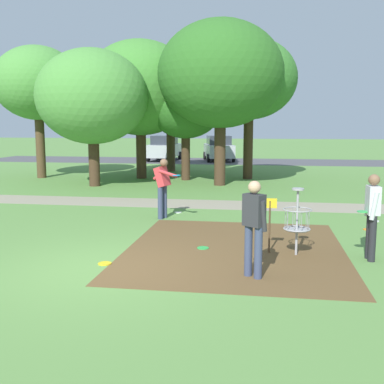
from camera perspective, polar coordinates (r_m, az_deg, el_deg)
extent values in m
plane|color=#5B8942|center=(8.90, -10.98, -9.29)|extent=(160.00, 160.00, 0.00)
cube|color=brown|center=(10.16, 5.30, -6.93)|extent=(4.62, 5.49, 0.01)
cylinder|color=#9E9EA3|center=(9.74, 12.73, -3.70)|extent=(0.05, 0.05, 1.35)
cylinder|color=#9E9EA3|center=(9.63, 12.87, 0.35)|extent=(0.24, 0.24, 0.04)
torus|color=#9E9EA3|center=(9.69, 12.79, -2.11)|extent=(0.58, 0.58, 0.02)
torus|color=#9E9EA3|center=(9.77, 12.71, -4.42)|extent=(0.55, 0.55, 0.03)
cylinder|color=#9E9EA3|center=(9.77, 12.71, -4.53)|extent=(0.48, 0.48, 0.02)
cylinder|color=gray|center=(9.75, 14.15, -3.29)|extent=(0.01, 0.01, 0.40)
cylinder|color=gray|center=(9.88, 13.81, -3.13)|extent=(0.01, 0.01, 0.40)
cylinder|color=gray|center=(9.96, 13.09, -3.02)|extent=(0.01, 0.01, 0.40)
cylinder|color=gray|center=(9.95, 12.24, -3.00)|extent=(0.01, 0.01, 0.40)
cylinder|color=gray|center=(9.85, 11.58, -3.09)|extent=(0.01, 0.01, 0.40)
cylinder|color=gray|center=(9.72, 11.35, -3.24)|extent=(0.01, 0.01, 0.40)
cylinder|color=gray|center=(9.58, 11.65, -3.41)|extent=(0.01, 0.01, 0.40)
cylinder|color=gray|center=(9.50, 12.40, -3.53)|extent=(0.01, 0.01, 0.40)
cylinder|color=gray|center=(9.51, 13.28, -3.55)|extent=(0.01, 0.01, 0.40)
cylinder|color=gray|center=(9.61, 13.95, -3.45)|extent=(0.01, 0.01, 0.40)
cylinder|color=#4C3823|center=(9.84, 9.47, -4.23)|extent=(0.04, 0.04, 1.10)
cube|color=gold|center=(9.75, 9.54, -1.36)|extent=(0.28, 0.03, 0.20)
cylinder|color=#232328|center=(9.76, 21.22, -5.34)|extent=(0.14, 0.14, 0.92)
cylinder|color=#232328|center=(9.97, 20.91, -5.05)|extent=(0.14, 0.14, 0.92)
cube|color=silver|center=(9.72, 21.29, -0.94)|extent=(0.23, 0.37, 0.56)
sphere|color=brown|center=(9.67, 21.41, 1.40)|extent=(0.22, 0.22, 0.22)
cylinder|color=silver|center=(9.55, 21.43, -1.62)|extent=(0.17, 0.10, 0.55)
cylinder|color=silver|center=(9.91, 20.88, -1.25)|extent=(0.17, 0.10, 0.55)
cylinder|color=green|center=(9.72, 20.19, -2.27)|extent=(0.22, 0.22, 0.02)
cylinder|color=#384260|center=(8.33, 6.92, -7.13)|extent=(0.14, 0.14, 0.92)
cylinder|color=#384260|center=(8.19, 8.12, -7.40)|extent=(0.14, 0.14, 0.92)
cube|color=#2D2D33|center=(8.09, 7.61, -2.21)|extent=(0.42, 0.39, 0.56)
sphere|color=tan|center=(8.03, 7.67, 0.60)|extent=(0.22, 0.22, 0.22)
cylinder|color=#2D2D33|center=(8.24, 6.66, -2.60)|extent=(0.17, 0.19, 0.55)
cylinder|color=#2D2D33|center=(8.01, 8.75, -2.96)|extent=(0.17, 0.19, 0.55)
cylinder|color=white|center=(8.28, 8.36, -3.61)|extent=(0.22, 0.22, 0.02)
cylinder|color=#384260|center=(13.36, -3.37, -1.23)|extent=(0.14, 0.14, 0.92)
cylinder|color=#384260|center=(13.18, -3.90, -1.36)|extent=(0.14, 0.14, 0.92)
cube|color=#D1383D|center=(13.16, -3.67, 1.88)|extent=(0.49, 0.47, 0.60)
sphere|color=brown|center=(13.09, -3.46, 3.61)|extent=(0.22, 0.22, 0.22)
cylinder|color=#D1383D|center=(12.85, -2.96, 2.26)|extent=(0.58, 0.30, 0.21)
cylinder|color=#1E93DB|center=(12.70, -1.91, 2.06)|extent=(0.22, 0.22, 0.02)
cylinder|color=#D1383D|center=(13.39, -3.92, 2.20)|extent=(0.48, 0.26, 0.37)
cylinder|color=white|center=(13.87, 21.44, -3.33)|extent=(0.25, 0.25, 0.02)
cylinder|color=orange|center=(12.72, 20.69, -4.31)|extent=(0.21, 0.21, 0.02)
cylinder|color=green|center=(10.15, 1.35, -6.87)|extent=(0.26, 0.26, 0.02)
cylinder|color=white|center=(14.17, -1.72, -2.51)|extent=(0.21, 0.21, 0.02)
cylinder|color=gold|center=(9.21, -10.64, -8.60)|extent=(0.26, 0.26, 0.02)
cylinder|color=#4C3823|center=(26.59, -2.62, 5.42)|extent=(0.48, 0.48, 2.68)
ellipsoid|color=#4C8E3D|center=(26.63, -2.66, 12.45)|extent=(5.12, 5.12, 4.35)
cylinder|color=#422D1E|center=(23.24, -6.23, 4.62)|extent=(0.50, 0.50, 2.39)
ellipsoid|color=#428433|center=(23.26, -6.36, 12.55)|extent=(5.38, 5.38, 4.57)
cylinder|color=#4C3823|center=(24.54, -18.06, 5.26)|extent=(0.45, 0.45, 3.08)
ellipsoid|color=#4C8E3D|center=(24.60, -18.40, 12.55)|extent=(4.23, 4.23, 3.60)
cylinder|color=#422D1E|center=(23.00, 6.88, 5.47)|extent=(0.46, 0.46, 3.12)
ellipsoid|color=#38752D|center=(23.08, 7.03, 13.61)|extent=(4.57, 4.57, 3.88)
cylinder|color=#422D1E|center=(22.41, -0.78, 4.24)|extent=(0.42, 0.42, 2.16)
ellipsoid|color=#2D6623|center=(22.37, -0.79, 10.35)|extent=(3.48, 3.48, 2.96)
cylinder|color=#422D1E|center=(20.64, -11.89, 3.57)|extent=(0.47, 0.47, 2.06)
ellipsoid|color=#4C8E3D|center=(20.61, -12.13, 11.36)|extent=(4.74, 4.74, 4.02)
cylinder|color=#422D1E|center=(20.47, 3.43, 4.68)|extent=(0.50, 0.50, 2.76)
ellipsoid|color=#2D6623|center=(20.54, 3.52, 14.21)|extent=(5.40, 5.40, 4.59)
cube|color=#4C4C51|center=(34.07, 3.89, 3.79)|extent=(36.00, 6.00, 0.01)
cube|color=#B2B7BC|center=(34.75, -3.39, 5.12)|extent=(1.89, 4.24, 0.90)
cube|color=#2D333D|center=(34.72, -3.40, 6.39)|extent=(1.63, 2.22, 0.64)
cylinder|color=black|center=(36.26, -4.29, 4.53)|extent=(0.19, 0.60, 0.60)
cylinder|color=black|center=(35.86, -1.49, 4.51)|extent=(0.19, 0.60, 0.60)
cylinder|color=black|center=(33.75, -5.39, 4.24)|extent=(0.19, 0.60, 0.60)
cylinder|color=black|center=(33.31, -2.40, 4.21)|extent=(0.19, 0.60, 0.60)
cube|color=#B2B7BC|center=(34.36, 3.29, 5.08)|extent=(2.70, 4.50, 0.90)
cube|color=#2D333D|center=(34.33, 3.30, 6.37)|extent=(2.03, 2.48, 0.64)
cylinder|color=black|center=(35.58, 1.57, 4.48)|extent=(0.31, 0.63, 0.60)
cylinder|color=black|center=(35.80, 4.45, 4.48)|extent=(0.31, 0.63, 0.60)
cylinder|color=black|center=(33.00, 2.02, 4.18)|extent=(0.31, 0.63, 0.60)
cylinder|color=black|center=(33.24, 5.11, 4.18)|extent=(0.31, 0.63, 0.60)
cube|color=gray|center=(15.82, -1.97, -1.40)|extent=(40.00, 1.79, 0.00)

